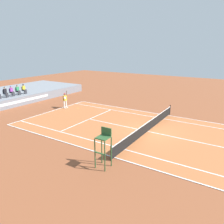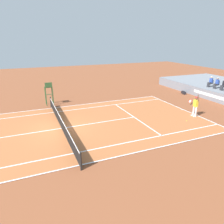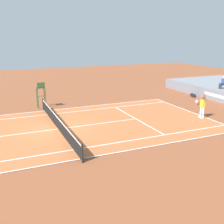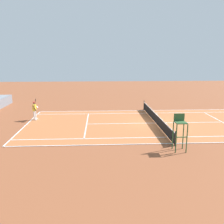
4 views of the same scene
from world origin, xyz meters
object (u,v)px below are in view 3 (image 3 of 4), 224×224
(tennis_player, at_px, (202,106))
(tennis_ball, at_px, (193,122))
(spectator_seated_0, at_px, (222,83))
(umpire_chair, at_px, (41,92))
(equipment_bag, at_px, (193,95))

(tennis_player, relative_size, tennis_ball, 30.63)
(spectator_seated_0, height_order, tennis_player, spectator_seated_0)
(spectator_seated_0, distance_m, umpire_chair, 18.82)
(spectator_seated_0, bearing_deg, tennis_ball, -55.97)
(tennis_player, xyz_separation_m, tennis_ball, (0.67, -1.39, -0.96))
(spectator_seated_0, xyz_separation_m, tennis_player, (4.97, -6.96, -0.72))
(tennis_player, bearing_deg, tennis_ball, -64.47)
(tennis_ball, bearing_deg, equipment_bag, 140.83)
(tennis_player, bearing_deg, umpire_chair, -126.75)
(tennis_ball, xyz_separation_m, umpire_chair, (-9.26, -10.12, 1.52))
(equipment_bag, bearing_deg, tennis_ball, -39.17)
(umpire_chair, bearing_deg, tennis_player, 53.25)
(spectator_seated_0, relative_size, umpire_chair, 0.52)
(tennis_player, bearing_deg, equipment_bag, 145.35)
(tennis_player, distance_m, equipment_bag, 8.42)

